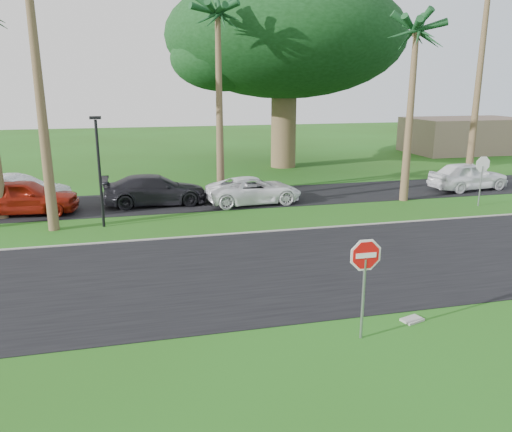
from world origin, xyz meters
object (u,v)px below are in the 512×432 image
Objects in this scene: stop_sign_near at (365,268)px; stop_sign_far at (482,171)px; car_dark at (155,190)px; car_red at (24,197)px; car_silver at (16,193)px; car_pickup at (468,176)px; car_minivan at (254,191)px.

stop_sign_far is at bearing 43.73° from stop_sign_near.
stop_sign_far is 16.20m from car_dark.
car_red is 6.03m from car_dark.
car_silver is 1.07× the size of car_pickup.
car_minivan is (10.89, -0.36, -0.16)m from car_red.
stop_sign_near is at bearing -134.88° from car_silver.
car_dark is (6.54, -0.57, -0.07)m from car_silver.
car_dark is (-4.15, 15.03, -1.03)m from stop_sign_near.
car_minivan is at bearing 87.05° from stop_sign_near.
car_silver is at bearing -11.71° from stop_sign_far.
car_pickup is (17.60, -0.45, 0.04)m from car_dark.
car_silver is at bearing 79.75° from car_minivan.
stop_sign_near is at bearing -139.48° from car_red.
stop_sign_far is at bearing -109.31° from car_minivan.
stop_sign_far is 22.69m from car_silver.
stop_sign_far reaches higher than car_red.
car_silver reaches higher than car_pickup.
stop_sign_far is 4.19m from car_pickup.
car_minivan is 12.72m from car_pickup.
car_red is 10.89m from car_minivan.
car_pickup is (24.14, -1.02, -0.02)m from car_silver.
car_red is (0.54, -1.09, 0.01)m from car_silver.
car_silver is at bearing 124.44° from stop_sign_near.
car_pickup is (1.94, 3.58, -0.98)m from stop_sign_far.
car_dark is at bearing -79.55° from car_red.
stop_sign_near is at bearing 43.73° from stop_sign_far.
stop_sign_far is at bearing -91.03° from car_silver.
car_red reaches higher than car_silver.
stop_sign_near and stop_sign_far have the same top height.
car_silver is 1.21m from car_red.
car_silver is at bearing 84.69° from car_dark.
car_pickup reaches higher than car_dark.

